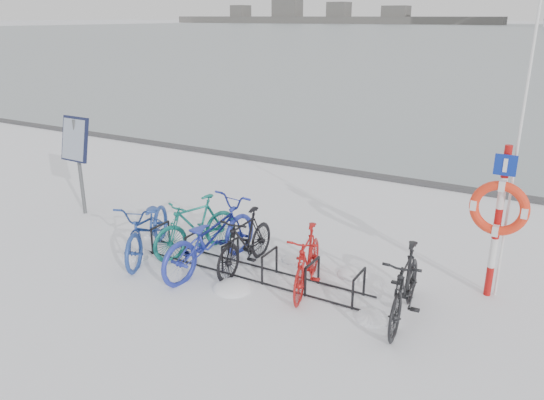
% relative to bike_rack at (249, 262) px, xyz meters
% --- Properties ---
extents(ground, '(900.00, 900.00, 0.00)m').
position_rel_bike_rack_xyz_m(ground, '(0.00, 0.00, -0.18)').
color(ground, white).
rests_on(ground, ground).
extents(quay_edge, '(400.00, 0.25, 0.10)m').
position_rel_bike_rack_xyz_m(quay_edge, '(0.00, 5.90, -0.13)').
color(quay_edge, '#3F3F42').
rests_on(quay_edge, ground).
extents(bike_rack, '(4.00, 0.48, 0.46)m').
position_rel_bike_rack_xyz_m(bike_rack, '(0.00, 0.00, 0.00)').
color(bike_rack, black).
rests_on(bike_rack, ground).
extents(info_board, '(0.67, 0.26, 1.98)m').
position_rel_bike_rack_xyz_m(info_board, '(-4.34, 0.55, 1.24)').
color(info_board, '#595B5E').
rests_on(info_board, ground).
extents(lifebuoy_station, '(0.77, 0.22, 4.02)m').
position_rel_bike_rack_xyz_m(lifebuoy_station, '(3.34, 1.07, 1.17)').
color(lifebuoy_station, '#AE0F0D').
rests_on(lifebuoy_station, ground).
extents(shoreline, '(180.00, 12.00, 9.50)m').
position_rel_bike_rack_xyz_m(shoreline, '(-122.02, 260.00, 2.61)').
color(shoreline, '#4A4A4A').
rests_on(shoreline, ground).
extents(bike_0, '(1.39, 2.06, 1.02)m').
position_rel_bike_rack_xyz_m(bike_0, '(-1.85, -0.24, 0.33)').
color(bike_0, navy).
rests_on(bike_0, ground).
extents(bike_1, '(0.96, 1.73, 1.00)m').
position_rel_bike_rack_xyz_m(bike_1, '(-1.21, 0.24, 0.32)').
color(bike_1, '#156A60').
rests_on(bike_1, ground).
extents(bike_2, '(0.95, 2.19, 1.11)m').
position_rel_bike_rack_xyz_m(bike_2, '(-0.65, -0.12, 0.38)').
color(bike_2, '#2432A3').
rests_on(bike_2, ground).
extents(bike_3, '(0.48, 1.61, 0.97)m').
position_rel_bike_rack_xyz_m(bike_3, '(-0.17, 0.15, 0.30)').
color(bike_3, black).
rests_on(bike_3, ground).
extents(bike_4, '(0.80, 1.64, 0.95)m').
position_rel_bike_rack_xyz_m(bike_4, '(0.98, 0.03, 0.29)').
color(bike_4, '#A81413').
rests_on(bike_4, ground).
extents(bike_5, '(0.62, 1.73, 1.02)m').
position_rel_bike_rack_xyz_m(bike_5, '(2.46, -0.09, 0.33)').
color(bike_5, black).
rests_on(bike_5, ground).
extents(snow_drifts, '(5.07, 1.85, 0.21)m').
position_rel_bike_rack_xyz_m(snow_drifts, '(0.04, 0.00, -0.18)').
color(snow_drifts, white).
rests_on(snow_drifts, ground).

